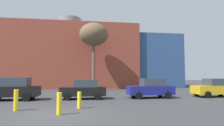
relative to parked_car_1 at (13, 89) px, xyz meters
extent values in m
plane|color=#38383A|center=(4.28, -6.79, -0.90)|extent=(200.00, 200.00, 0.00)
cube|color=brown|center=(3.15, 19.66, 4.44)|extent=(23.12, 11.66, 10.68)
cube|color=#2D4C7F|center=(18.77, 19.66, 3.76)|extent=(8.11, 10.49, 9.32)
cylinder|color=slate|center=(3.15, 19.66, 10.77)|extent=(4.00, 4.00, 2.00)
cube|color=black|center=(-0.07, 0.00, -0.18)|extent=(4.19, 1.80, 0.80)
cube|color=#333D47|center=(0.18, 0.00, 0.56)|extent=(2.09, 1.60, 0.70)
cylinder|color=black|center=(1.28, -0.92, -0.58)|extent=(0.64, 0.22, 0.64)
cylinder|color=black|center=(1.28, 0.92, -0.58)|extent=(0.64, 0.22, 0.64)
cube|color=black|center=(5.57, 0.00, -0.25)|extent=(3.78, 1.62, 0.72)
cube|color=#333D47|center=(5.79, 0.00, 0.42)|extent=(1.89, 1.44, 0.63)
cylinder|color=black|center=(4.35, -0.83, -0.61)|extent=(0.58, 0.20, 0.58)
cylinder|color=black|center=(4.35, 0.83, -0.61)|extent=(0.58, 0.20, 0.58)
cylinder|color=black|center=(6.78, -0.83, -0.61)|extent=(0.58, 0.20, 0.58)
cylinder|color=black|center=(6.78, 0.83, -0.61)|extent=(0.58, 0.20, 0.58)
cube|color=navy|center=(11.48, 0.00, -0.22)|extent=(3.99, 1.71, 0.76)
cube|color=#333D47|center=(11.72, 0.00, 0.49)|extent=(2.00, 1.52, 0.67)
cylinder|color=black|center=(10.20, -0.88, -0.60)|extent=(0.61, 0.21, 0.61)
cylinder|color=black|center=(10.20, 0.88, -0.60)|extent=(0.61, 0.21, 0.61)
cylinder|color=black|center=(12.76, -0.88, -0.60)|extent=(0.61, 0.21, 0.61)
cylinder|color=black|center=(12.76, 0.88, -0.60)|extent=(0.61, 0.21, 0.61)
cube|color=gold|center=(17.76, 0.00, -0.23)|extent=(3.95, 1.69, 0.75)
cube|color=#333D47|center=(17.99, 0.00, 0.48)|extent=(1.97, 1.50, 0.66)
cylinder|color=black|center=(16.49, -0.87, -0.60)|extent=(0.60, 0.21, 0.60)
cylinder|color=black|center=(16.49, 0.87, -0.60)|extent=(0.60, 0.21, 0.60)
cylinder|color=black|center=(19.03, 0.87, -0.60)|extent=(0.60, 0.21, 0.60)
cylinder|color=brown|center=(7.06, 10.83, 2.49)|extent=(0.41, 0.41, 6.78)
ellipsoid|color=brown|center=(7.06, 10.83, 7.00)|extent=(4.07, 4.07, 3.26)
cylinder|color=yellow|center=(1.89, -5.24, -0.32)|extent=(0.24, 0.24, 1.17)
cylinder|color=yellow|center=(4.39, -6.79, -0.36)|extent=(0.24, 0.24, 1.10)
cylinder|color=yellow|center=(5.35, -4.94, -0.41)|extent=(0.24, 0.24, 0.99)
camera|label=1|loc=(5.51, -16.93, 0.97)|focal=31.62mm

